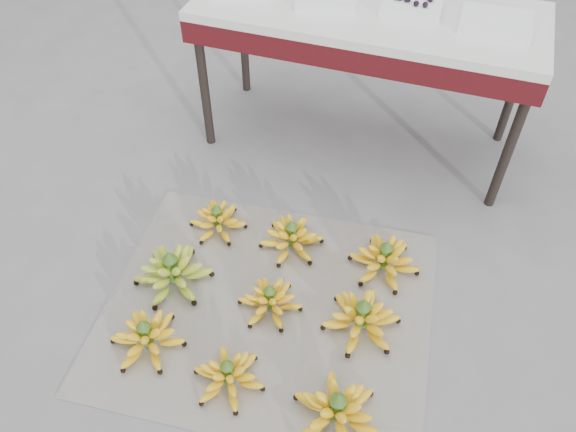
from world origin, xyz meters
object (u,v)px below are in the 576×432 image
(bunch_front_right, at_px, (337,411))
(bunch_back_left, at_px, (218,220))
(bunch_mid_right, at_px, (362,318))
(bunch_mid_left, at_px, (173,272))
(bunch_back_center, at_px, (291,238))
(bunch_mid_center, at_px, (270,301))
(tray_far_right, at_px, (496,22))
(bunch_front_left, at_px, (147,337))
(bunch_back_right, at_px, (384,259))
(bunch_front_center, at_px, (228,375))
(vendor_table, at_px, (367,25))
(tray_right, at_px, (412,6))
(newspaper_mat, at_px, (268,308))

(bunch_front_right, height_order, bunch_back_left, bunch_front_right)
(bunch_mid_right, distance_m, bunch_back_left, 0.77)
(bunch_mid_left, bearing_deg, bunch_back_center, 42.60)
(bunch_mid_center, bearing_deg, bunch_back_left, 139.31)
(bunch_front_right, xyz_separation_m, bunch_back_left, (-0.72, 0.67, -0.01))
(tray_far_right, bearing_deg, bunch_front_right, -98.47)
(bunch_front_left, relative_size, bunch_back_right, 0.93)
(bunch_mid_center, height_order, tray_far_right, tray_far_right)
(bunch_front_center, relative_size, tray_far_right, 1.05)
(bunch_mid_center, distance_m, bunch_back_center, 0.33)
(bunch_front_center, distance_m, tray_far_right, 1.72)
(bunch_front_left, xyz_separation_m, bunch_front_right, (0.73, -0.05, 0.01))
(bunch_front_left, xyz_separation_m, vendor_table, (0.43, 1.42, 0.58))
(bunch_mid_center, height_order, bunch_back_left, same)
(bunch_front_left, distance_m, bunch_mid_right, 0.79)
(tray_right, bearing_deg, bunch_back_left, -125.75)
(tray_right, bearing_deg, bunch_mid_left, -119.20)
(newspaper_mat, bearing_deg, bunch_back_left, 137.26)
(tray_right, distance_m, tray_far_right, 0.35)
(bunch_mid_left, bearing_deg, bunch_front_center, -39.27)
(vendor_table, height_order, tray_far_right, tray_far_right)
(tray_far_right, bearing_deg, bunch_back_left, -139.71)
(bunch_back_right, bearing_deg, bunch_mid_center, -131.17)
(bunch_front_right, distance_m, bunch_mid_left, 0.84)
(bunch_front_left, distance_m, bunch_front_right, 0.73)
(bunch_mid_center, xyz_separation_m, bunch_back_left, (-0.36, 0.32, 0.00))
(bunch_back_right, bearing_deg, tray_far_right, 82.61)
(bunch_mid_right, distance_m, tray_far_right, 1.30)
(bunch_front_center, relative_size, bunch_mid_center, 1.20)
(bunch_mid_right, bearing_deg, tray_far_right, 59.58)
(bunch_mid_left, height_order, tray_far_right, tray_far_right)
(tray_right, height_order, tray_far_right, tray_right)
(bunch_front_center, height_order, bunch_back_right, bunch_back_right)
(bunch_front_center, relative_size, bunch_front_right, 0.75)
(bunch_back_center, bearing_deg, bunch_mid_left, -135.40)
(bunch_front_right, xyz_separation_m, bunch_mid_right, (-0.01, 0.38, -0.00))
(bunch_mid_right, xyz_separation_m, tray_right, (-0.12, 1.11, 0.67))
(vendor_table, distance_m, tray_right, 0.20)
(bunch_back_left, distance_m, tray_far_right, 1.41)
(bunch_mid_center, bearing_deg, bunch_back_center, 95.09)
(bunch_front_left, distance_m, bunch_mid_left, 0.30)
(bunch_back_right, bearing_deg, bunch_front_right, -84.08)
(bunch_back_left, height_order, bunch_back_center, bunch_back_center)
(bunch_front_right, relative_size, bunch_back_right, 1.26)
(bunch_mid_center, xyz_separation_m, tray_far_right, (0.58, 1.12, 0.69))
(bunch_front_right, height_order, tray_right, tray_right)
(bunch_front_center, height_order, bunch_back_center, bunch_back_center)
(bunch_front_right, bearing_deg, bunch_back_left, 161.61)
(newspaper_mat, relative_size, bunch_front_right, 3.15)
(bunch_back_left, relative_size, tray_right, 1.11)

